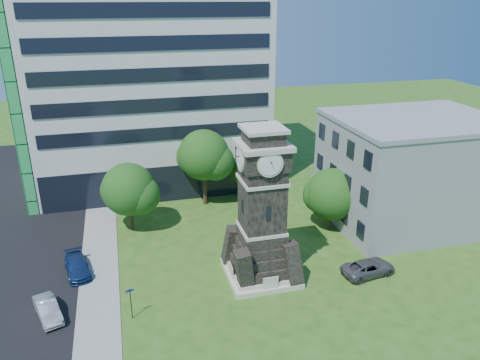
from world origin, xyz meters
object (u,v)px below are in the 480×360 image
object	(u,v)px
car_east_lot	(368,268)
street_sign	(131,300)
car_street_mid	(48,309)
car_street_north	(77,266)
clock_tower	(262,216)
park_bench	(274,269)

from	to	relation	value
car_east_lot	street_sign	world-z (taller)	street_sign
car_street_mid	car_east_lot	size ratio (longest dim) A/B	0.84
car_east_lot	car_street_mid	bearing A→B (deg)	79.71
car_street_north	street_sign	xyz separation A→B (m)	(3.96, -6.94, 0.88)
street_sign	car_east_lot	bearing A→B (deg)	-12.37
clock_tower	car_street_north	bearing A→B (deg)	163.85
car_east_lot	park_bench	bearing A→B (deg)	67.68
clock_tower	car_street_north	xyz separation A→B (m)	(-14.16, 4.10, -4.66)
car_east_lot	park_bench	world-z (taller)	car_east_lot
car_east_lot	park_bench	size ratio (longest dim) A/B	2.30
clock_tower	car_street_mid	world-z (taller)	clock_tower
clock_tower	car_street_north	world-z (taller)	clock_tower
car_east_lot	street_sign	xyz separation A→B (m)	(-18.53, -0.73, 0.89)
car_street_north	car_east_lot	world-z (taller)	car_street_north
car_east_lot	street_sign	bearing A→B (deg)	84.14
car_street_mid	car_east_lot	world-z (taller)	car_east_lot
clock_tower	street_sign	size ratio (longest dim) A/B	5.09
car_street_mid	street_sign	world-z (taller)	street_sign
car_east_lot	clock_tower	bearing A→B (deg)	67.69
car_street_north	car_east_lot	bearing A→B (deg)	-26.53
park_bench	car_east_lot	bearing A→B (deg)	-5.36
clock_tower	car_street_mid	xyz separation A→B (m)	(-15.82, -1.19, -4.67)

